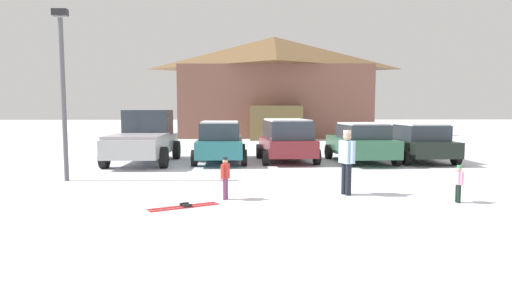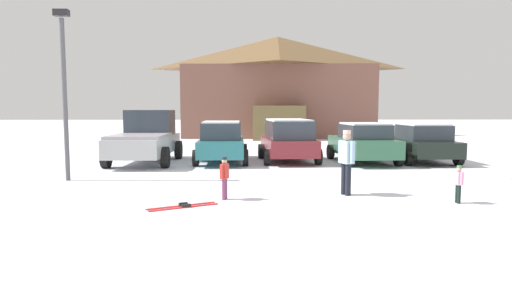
{
  "view_description": "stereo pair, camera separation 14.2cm",
  "coord_description": "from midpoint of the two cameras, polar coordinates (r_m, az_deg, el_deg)",
  "views": [
    {
      "loc": [
        -1.67,
        -7.33,
        2.23
      ],
      "look_at": [
        -1.25,
        5.43,
        0.96
      ],
      "focal_mm": 32.0,
      "sensor_mm": 36.0,
      "label": 1
    },
    {
      "loc": [
        -1.53,
        -7.33,
        2.23
      ],
      "look_at": [
        -1.25,
        5.43,
        0.96
      ],
      "focal_mm": 32.0,
      "sensor_mm": 36.0,
      "label": 2
    }
  ],
  "objects": [
    {
      "name": "skier_adult_in_blue_parka",
      "position": [
        11.9,
        10.94,
        -0.62
      ],
      "size": [
        0.37,
        0.58,
        1.67
      ],
      "color": "black",
      "rests_on": "ground"
    },
    {
      "name": "lamp_post",
      "position": [
        15.11,
        -23.24,
        7.88
      ],
      "size": [
        0.44,
        0.24,
        5.16
      ],
      "color": "#515459",
      "rests_on": "ground"
    },
    {
      "name": "skier_child_in_pink_snowsuit",
      "position": [
        11.74,
        23.68,
        -3.24
      ],
      "size": [
        0.14,
        0.33,
        0.89
      ],
      "color": "black",
      "rests_on": "ground"
    },
    {
      "name": "ski_lodge",
      "position": [
        37.61,
        2.16,
        8.46
      ],
      "size": [
        15.24,
        12.19,
        7.98
      ],
      "color": "brown",
      "rests_on": "ground"
    },
    {
      "name": "ground",
      "position": [
        7.83,
        10.19,
        -10.95
      ],
      "size": [
        160.0,
        160.0,
        0.0
      ],
      "primitive_type": "plane",
      "color": "white"
    },
    {
      "name": "parked_green_coupe",
      "position": [
        19.18,
        12.8,
        1.37
      ],
      "size": [
        2.41,
        4.43,
        1.63
      ],
      "color": "#31684A",
      "rests_on": "ground"
    },
    {
      "name": "pair_of_skis",
      "position": [
        10.5,
        -9.33,
        -6.53
      ],
      "size": [
        1.58,
        1.02,
        0.08
      ],
      "color": "red",
      "rests_on": "ground"
    },
    {
      "name": "parked_black_sedan",
      "position": [
        20.11,
        19.54,
        1.33
      ],
      "size": [
        2.24,
        4.16,
        1.6
      ],
      "color": "black",
      "rests_on": "ground"
    },
    {
      "name": "skier_child_in_red_jacket",
      "position": [
        11.14,
        -4.22,
        -2.77
      ],
      "size": [
        0.22,
        0.37,
        1.05
      ],
      "color": "#773C63",
      "rests_on": "ground"
    },
    {
      "name": "parked_maroon_van",
      "position": [
        19.08,
        3.62,
        1.82
      ],
      "size": [
        2.45,
        4.15,
        1.77
      ],
      "color": "maroon",
      "rests_on": "ground"
    },
    {
      "name": "pickup_truck",
      "position": [
        19.22,
        -13.98,
        1.84
      ],
      "size": [
        2.5,
        5.27,
        2.15
      ],
      "color": "#AFB3B3",
      "rests_on": "ground"
    },
    {
      "name": "parked_teal_hatchback",
      "position": [
        18.92,
        -4.72,
        1.49
      ],
      "size": [
        2.19,
        4.65,
        1.69
      ],
      "color": "#277379",
      "rests_on": "ground"
    }
  ]
}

